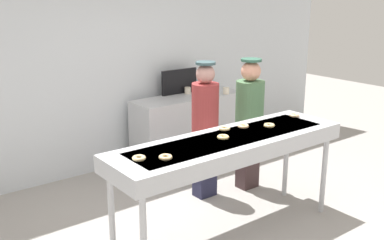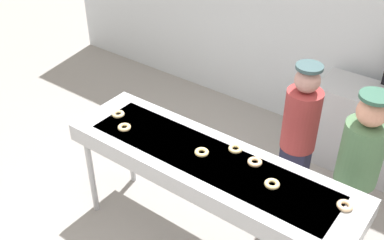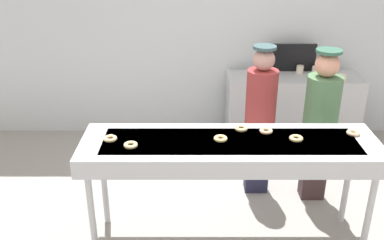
{
  "view_description": "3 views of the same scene",
  "coord_description": "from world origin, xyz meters",
  "px_view_note": "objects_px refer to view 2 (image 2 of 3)",
  "views": [
    {
      "loc": [
        -2.78,
        -3.04,
        2.36
      ],
      "look_at": [
        -0.3,
        0.2,
        1.2
      ],
      "focal_mm": 42.6,
      "sensor_mm": 36.0,
      "label": 1
    },
    {
      "loc": [
        1.59,
        -2.37,
        3.34
      ],
      "look_at": [
        -0.31,
        0.2,
        1.15
      ],
      "focal_mm": 43.61,
      "sensor_mm": 36.0,
      "label": 2
    },
    {
      "loc": [
        -0.32,
        -3.22,
        2.66
      ],
      "look_at": [
        -0.31,
        0.15,
        1.14
      ],
      "focal_mm": 40.82,
      "sensor_mm": 36.0,
      "label": 3
    }
  ],
  "objects_px": {
    "plain_donut_2": "(235,149)",
    "plain_donut_3": "(272,184)",
    "worker_baker": "(298,137)",
    "fryer_conveyor": "(209,167)",
    "plain_donut_1": "(345,206)",
    "plain_donut_6": "(124,127)",
    "plain_donut_5": "(202,152)",
    "worker_assistant": "(357,169)",
    "plain_donut_0": "(255,162)",
    "plain_donut_4": "(118,114)"
  },
  "relations": [
    {
      "from": "plain_donut_2",
      "to": "worker_assistant",
      "type": "height_order",
      "value": "worker_assistant"
    },
    {
      "from": "worker_baker",
      "to": "plain_donut_1",
      "type": "bearing_deg",
      "value": 130.2
    },
    {
      "from": "fryer_conveyor",
      "to": "plain_donut_5",
      "type": "height_order",
      "value": "plain_donut_5"
    },
    {
      "from": "fryer_conveyor",
      "to": "plain_donut_0",
      "type": "relative_size",
      "value": 21.79
    },
    {
      "from": "plain_donut_0",
      "to": "worker_assistant",
      "type": "distance_m",
      "value": 0.85
    },
    {
      "from": "plain_donut_1",
      "to": "plain_donut_5",
      "type": "xyz_separation_m",
      "value": [
        -1.14,
        -0.11,
        0.0
      ]
    },
    {
      "from": "plain_donut_2",
      "to": "plain_donut_1",
      "type": "bearing_deg",
      "value": -5.41
    },
    {
      "from": "plain_donut_0",
      "to": "plain_donut_5",
      "type": "bearing_deg",
      "value": -159.81
    },
    {
      "from": "plain_donut_6",
      "to": "worker_assistant",
      "type": "relative_size",
      "value": 0.07
    },
    {
      "from": "plain_donut_3",
      "to": "plain_donut_2",
      "type": "bearing_deg",
      "value": 155.97
    },
    {
      "from": "fryer_conveyor",
      "to": "plain_donut_0",
      "type": "height_order",
      "value": "plain_donut_0"
    },
    {
      "from": "plain_donut_1",
      "to": "worker_baker",
      "type": "xyz_separation_m",
      "value": [
        -0.68,
        0.72,
        -0.15
      ]
    },
    {
      "from": "plain_donut_3",
      "to": "plain_donut_5",
      "type": "distance_m",
      "value": 0.63
    },
    {
      "from": "plain_donut_0",
      "to": "worker_baker",
      "type": "bearing_deg",
      "value": 85.31
    },
    {
      "from": "fryer_conveyor",
      "to": "plain_donut_2",
      "type": "distance_m",
      "value": 0.26
    },
    {
      "from": "plain_donut_6",
      "to": "worker_assistant",
      "type": "height_order",
      "value": "worker_assistant"
    },
    {
      "from": "plain_donut_2",
      "to": "plain_donut_3",
      "type": "distance_m",
      "value": 0.48
    },
    {
      "from": "plain_donut_1",
      "to": "worker_baker",
      "type": "distance_m",
      "value": 1.0
    },
    {
      "from": "plain_donut_4",
      "to": "plain_donut_5",
      "type": "bearing_deg",
      "value": -0.0
    },
    {
      "from": "plain_donut_0",
      "to": "plain_donut_5",
      "type": "xyz_separation_m",
      "value": [
        -0.4,
        -0.15,
        0.0
      ]
    },
    {
      "from": "plain_donut_5",
      "to": "plain_donut_3",
      "type": "bearing_deg",
      "value": 0.32
    },
    {
      "from": "worker_assistant",
      "to": "plain_donut_1",
      "type": "bearing_deg",
      "value": 88.99
    },
    {
      "from": "fryer_conveyor",
      "to": "worker_baker",
      "type": "xyz_separation_m",
      "value": [
        0.38,
        0.84,
        -0.04
      ]
    },
    {
      "from": "plain_donut_2",
      "to": "plain_donut_3",
      "type": "height_order",
      "value": "same"
    },
    {
      "from": "plain_donut_3",
      "to": "plain_donut_6",
      "type": "bearing_deg",
      "value": -175.0
    },
    {
      "from": "plain_donut_3",
      "to": "plain_donut_5",
      "type": "relative_size",
      "value": 1.0
    },
    {
      "from": "plain_donut_0",
      "to": "worker_baker",
      "type": "relative_size",
      "value": 0.07
    },
    {
      "from": "plain_donut_2",
      "to": "plain_donut_5",
      "type": "distance_m",
      "value": 0.28
    },
    {
      "from": "plain_donut_4",
      "to": "worker_baker",
      "type": "relative_size",
      "value": 0.07
    },
    {
      "from": "plain_donut_0",
      "to": "worker_baker",
      "type": "distance_m",
      "value": 0.7
    },
    {
      "from": "plain_donut_3",
      "to": "worker_baker",
      "type": "distance_m",
      "value": 0.86
    },
    {
      "from": "plain_donut_3",
      "to": "worker_baker",
      "type": "xyz_separation_m",
      "value": [
        -0.17,
        0.83,
        -0.15
      ]
    },
    {
      "from": "plain_donut_1",
      "to": "worker_assistant",
      "type": "bearing_deg",
      "value": 100.15
    },
    {
      "from": "fryer_conveyor",
      "to": "worker_baker",
      "type": "distance_m",
      "value": 0.92
    },
    {
      "from": "plain_donut_5",
      "to": "worker_assistant",
      "type": "relative_size",
      "value": 0.07
    },
    {
      "from": "plain_donut_0",
      "to": "worker_baker",
      "type": "height_order",
      "value": "worker_baker"
    },
    {
      "from": "plain_donut_1",
      "to": "plain_donut_6",
      "type": "distance_m",
      "value": 1.88
    },
    {
      "from": "plain_donut_2",
      "to": "plain_donut_5",
      "type": "xyz_separation_m",
      "value": [
        -0.19,
        -0.2,
        0.0
      ]
    },
    {
      "from": "plain_donut_3",
      "to": "worker_baker",
      "type": "bearing_deg",
      "value": 101.76
    },
    {
      "from": "worker_baker",
      "to": "worker_assistant",
      "type": "height_order",
      "value": "worker_baker"
    },
    {
      "from": "plain_donut_4",
      "to": "worker_assistant",
      "type": "relative_size",
      "value": 0.07
    },
    {
      "from": "worker_baker",
      "to": "plain_donut_2",
      "type": "bearing_deg",
      "value": 64.09
    },
    {
      "from": "plain_donut_6",
      "to": "plain_donut_2",
      "type": "bearing_deg",
      "value": 18.78
    },
    {
      "from": "fryer_conveyor",
      "to": "plain_donut_5",
      "type": "distance_m",
      "value": 0.13
    },
    {
      "from": "fryer_conveyor",
      "to": "plain_donut_1",
      "type": "distance_m",
      "value": 1.07
    },
    {
      "from": "worker_assistant",
      "to": "plain_donut_3",
      "type": "bearing_deg",
      "value": 48.74
    },
    {
      "from": "plain_donut_3",
      "to": "plain_donut_5",
      "type": "bearing_deg",
      "value": -179.68
    },
    {
      "from": "plain_donut_6",
      "to": "worker_baker",
      "type": "bearing_deg",
      "value": 38.53
    },
    {
      "from": "plain_donut_4",
      "to": "plain_donut_6",
      "type": "xyz_separation_m",
      "value": [
        0.18,
        -0.12,
        0.0
      ]
    },
    {
      "from": "plain_donut_1",
      "to": "plain_donut_3",
      "type": "distance_m",
      "value": 0.52
    }
  ]
}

